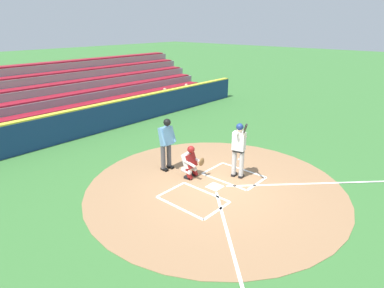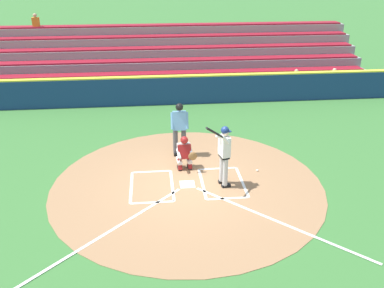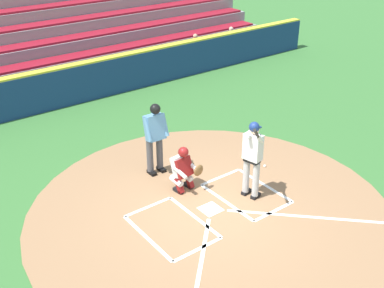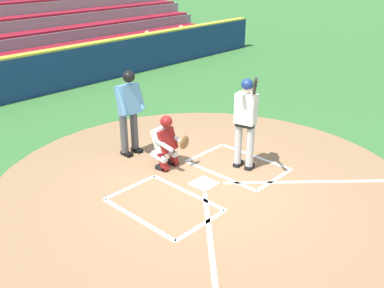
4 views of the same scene
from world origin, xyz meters
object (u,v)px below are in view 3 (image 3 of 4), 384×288
object	(u,v)px
batter	(253,155)
baseball	(265,166)
plate_umpire	(155,134)
catcher	(184,168)

from	to	relation	value
batter	baseball	distance (m)	1.79
baseball	plate_umpire	bearing A→B (deg)	-31.74
batter	catcher	distance (m)	1.63
plate_umpire	baseball	bearing A→B (deg)	148.26
catcher	plate_umpire	xyz separation A→B (m)	(0.08, -1.04, 0.49)
plate_umpire	baseball	size ratio (longest dim) A/B	25.20
batter	plate_umpire	size ratio (longest dim) A/B	1.14
catcher	plate_umpire	size ratio (longest dim) A/B	0.61
catcher	plate_umpire	distance (m)	1.15
catcher	plate_umpire	bearing A→B (deg)	-85.33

